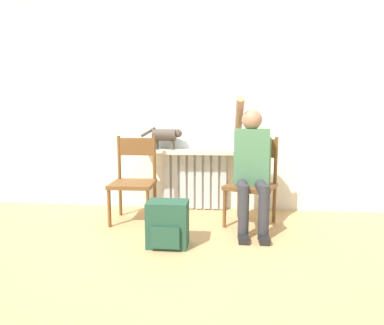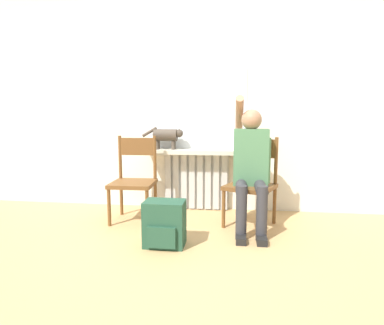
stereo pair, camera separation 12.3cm
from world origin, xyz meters
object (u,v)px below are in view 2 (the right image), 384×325
(person, at_px, (251,164))
(chair_right, at_px, (252,182))
(cat, at_px, (167,136))
(backpack, at_px, (165,224))
(chair_left, at_px, (134,179))

(person, bearing_deg, chair_right, 80.69)
(person, bearing_deg, cat, 151.00)
(backpack, bearing_deg, cat, 101.00)
(chair_left, relative_size, backpack, 2.30)
(person, height_order, backpack, person)
(chair_left, relative_size, person, 0.69)
(chair_left, xyz_separation_m, cat, (0.27, 0.41, 0.44))
(chair_right, height_order, person, person)
(chair_left, height_order, backpack, chair_left)
(person, relative_size, backpack, 3.35)
(chair_left, bearing_deg, chair_right, -2.22)
(chair_left, distance_m, cat, 0.66)
(chair_right, height_order, cat, cat)
(cat, distance_m, backpack, 1.31)
(cat, xyz_separation_m, backpack, (0.21, -1.09, -0.69))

